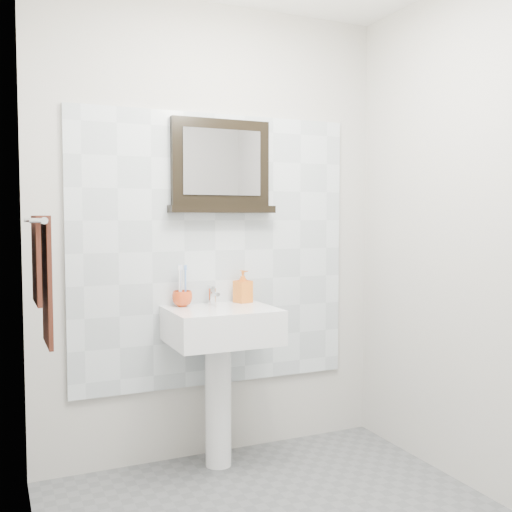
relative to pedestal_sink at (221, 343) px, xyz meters
The scene contains 11 objects.
back_wall 0.62m from the pedestal_sink, 78.61° to the left, with size 2.00×0.01×2.50m, color #B9B7B0.
left_wall 1.42m from the pedestal_sink, 137.54° to the right, with size 0.01×2.20×2.50m, color #B9B7B0.
right_wall 1.48m from the pedestal_sink, 39.87° to the right, with size 0.01×2.20×2.50m, color #B9B7B0.
splashback 0.52m from the pedestal_sink, 77.99° to the left, with size 1.60×0.02×1.50m, color silver.
pedestal_sink is the anchor object (origin of this frame).
toothbrush_cup 0.31m from the pedestal_sink, 141.80° to the left, with size 0.11×0.11×0.08m, color #CE4318.
toothbrushes 0.38m from the pedestal_sink, 140.70° to the left, with size 0.05×0.04×0.21m.
soap_dispenser 0.36m from the pedestal_sink, 37.12° to the left, with size 0.08×0.08×0.18m, color #E0491A.
framed_mirror 0.94m from the pedestal_sink, 68.67° to the left, with size 0.60×0.11×0.51m.
towel_bar 1.14m from the pedestal_sink, 164.96° to the right, with size 0.07×0.40×0.03m.
hand_towel 1.02m from the pedestal_sink, 164.84° to the right, with size 0.06×0.30×0.55m.
Camera 1 is at (-1.14, -2.04, 1.33)m, focal length 42.00 mm.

